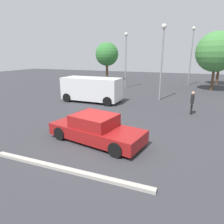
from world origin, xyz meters
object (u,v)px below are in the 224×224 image
pedestrian (192,101)px  light_post_far (163,50)px  light_post_mid (126,51)px  sedan_foreground (96,129)px  van_white (92,89)px  dog (105,119)px  light_post_near (192,47)px

pedestrian → light_post_far: light_post_far is taller
pedestrian → light_post_mid: (-7.80, 9.39, 3.46)m
sedan_foreground → light_post_far: (1.43, 10.22, 3.78)m
light_post_mid → van_white: bearing=-92.4°
dog → light_post_mid: (-2.94, 13.20, 4.14)m
sedan_foreground → dog: size_ratio=9.17×
dog → light_post_far: size_ratio=0.08×
sedan_foreground → dog: 2.71m
light_post_mid → light_post_far: 7.53m
dog → pedestrian: (4.87, 3.80, 0.69)m
pedestrian → light_post_far: bearing=-52.3°
sedan_foreground → light_post_far: 10.99m
van_white → light_post_far: bearing=28.4°
dog → pedestrian: 6.22m
sedan_foreground → van_white: (-3.98, 7.38, 0.53)m
light_post_near → sedan_foreground: bearing=-100.1°
sedan_foreground → light_post_near: (3.67, 20.63, 4.30)m
pedestrian → van_white: bearing=-4.9°
van_white → light_post_far: size_ratio=0.79×
sedan_foreground → pedestrian: size_ratio=3.03×
van_white → light_post_far: (5.41, 2.84, 3.25)m
van_white → dog: bearing=-54.8°
van_white → pedestrian: size_ratio=3.20×
light_post_mid → dog: bearing=-77.5°
light_post_far → pedestrian: bearing=-54.3°
light_post_near → light_post_far: bearing=-102.2°
sedan_foreground → light_post_mid: (-3.63, 15.79, 3.80)m
sedan_foreground → dog: (-0.70, 2.60, -0.34)m
dog → light_post_near: bearing=-142.5°
pedestrian → light_post_near: bearing=-86.0°
pedestrian → light_post_far: 5.82m
van_white → light_post_near: bearing=60.7°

